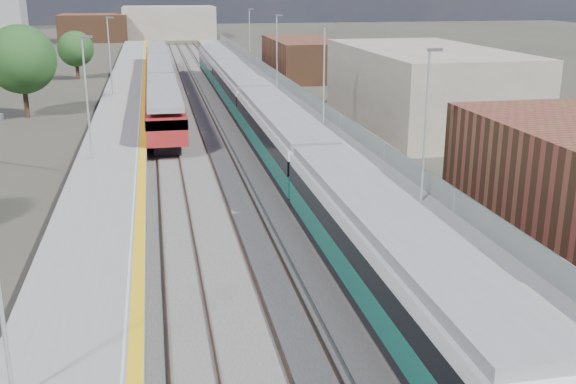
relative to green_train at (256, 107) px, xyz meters
name	(u,v)px	position (x,y,z in m)	size (l,w,h in m)	color
ground	(228,121)	(-1.50, 6.79, -2.29)	(320.00, 320.00, 0.00)	#47443A
ballast_bed	(200,116)	(-3.75, 9.29, -2.26)	(10.50, 155.00, 0.06)	#565451
tracks	(205,112)	(-3.15, 10.96, -2.18)	(8.96, 160.00, 0.17)	#4C3323
platform_right	(282,108)	(3.78, 9.28, -1.76)	(4.70, 155.00, 8.52)	slate
platform_left	(122,113)	(-10.55, 9.28, -1.77)	(4.30, 155.00, 8.52)	slate
green_train	(256,107)	(0.00, 0.00, 0.00)	(2.95, 82.18, 3.25)	black
red_train	(160,77)	(-7.00, 21.44, -0.19)	(2.81, 57.06, 3.55)	black
tree_b	(21,59)	(-18.95, 11.81, 2.84)	(6.01, 6.01, 8.15)	#382619
tree_c	(76,49)	(-17.03, 37.94, 1.49)	(4.43, 4.43, 6.00)	#382619
tree_d	(434,65)	(20.85, 14.59, 1.24)	(4.14, 4.14, 5.61)	#382619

